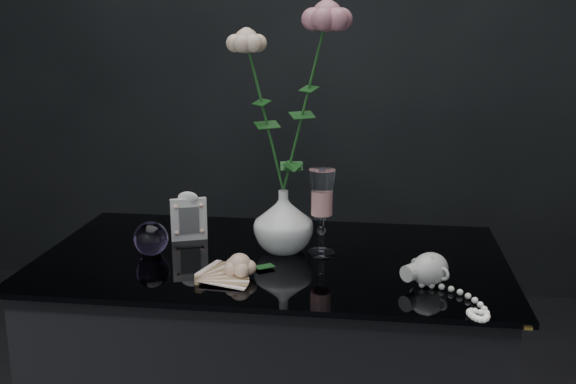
% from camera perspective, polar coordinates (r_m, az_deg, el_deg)
% --- Properties ---
extents(vase, '(0.16, 0.16, 0.14)m').
position_cam_1_polar(vase, '(1.55, -0.39, -2.48)').
color(vase, white).
rests_on(vase, table).
extents(wine_glass, '(0.06, 0.06, 0.20)m').
position_cam_1_polar(wine_glass, '(1.53, 2.87, -1.74)').
color(wine_glass, white).
rests_on(wine_glass, table).
extents(picture_frame, '(0.11, 0.10, 0.12)m').
position_cam_1_polar(picture_frame, '(1.65, -8.41, -2.01)').
color(picture_frame, white).
rests_on(picture_frame, table).
extents(paperweight, '(0.09, 0.09, 0.08)m').
position_cam_1_polar(paperweight, '(1.57, -11.53, -3.88)').
color(paperweight, '#8D6FB4').
rests_on(paperweight, table).
extents(paper_fan, '(0.24, 0.21, 0.02)m').
position_cam_1_polar(paper_fan, '(1.39, -7.68, -7.30)').
color(paper_fan, beige).
rests_on(paper_fan, table).
extents(loose_rose, '(0.13, 0.16, 0.05)m').
position_cam_1_polar(loose_rose, '(1.41, -4.13, -6.21)').
color(loose_rose, beige).
rests_on(loose_rose, table).
extents(pearl_jar, '(0.34, 0.34, 0.07)m').
position_cam_1_polar(pearl_jar, '(1.40, 11.91, -6.29)').
color(pearl_jar, silver).
rests_on(pearl_jar, table).
extents(roses, '(0.25, 0.11, 0.47)m').
position_cam_1_polar(roses, '(1.49, 0.18, 8.47)').
color(roses, '#FFC9A8').
rests_on(roses, vase).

